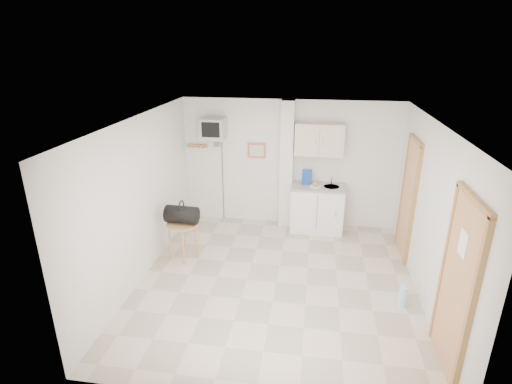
# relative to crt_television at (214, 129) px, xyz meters

# --- Properties ---
(ground) EXTENTS (4.50, 4.50, 0.00)m
(ground) POSITION_rel_crt_television_xyz_m (1.45, -2.02, -1.94)
(ground) COLOR beige
(ground) RESTS_ON ground
(room_envelope) EXTENTS (4.24, 4.54, 2.55)m
(room_envelope) POSITION_rel_crt_television_xyz_m (1.69, -1.93, -0.40)
(room_envelope) COLOR white
(room_envelope) RESTS_ON ground
(kitchenette) EXTENTS (1.03, 0.58, 2.10)m
(kitchenette) POSITION_rel_crt_television_xyz_m (2.02, -0.02, -1.13)
(kitchenette) COLOR white
(kitchenette) RESTS_ON ground
(crt_television) EXTENTS (0.44, 0.45, 2.15)m
(crt_television) POSITION_rel_crt_television_xyz_m (0.00, 0.00, 0.00)
(crt_television) COLOR slate
(crt_television) RESTS_ON ground
(round_table) EXTENTS (0.53, 0.53, 0.65)m
(round_table) POSITION_rel_crt_television_xyz_m (-0.20, -1.52, -1.39)
(round_table) COLOR #A57A40
(round_table) RESTS_ON ground
(duffel_bag) EXTENTS (0.56, 0.33, 0.40)m
(duffel_bag) POSITION_rel_crt_television_xyz_m (-0.21, -1.49, -1.13)
(duffel_bag) COLOR black
(duffel_bag) RESTS_ON round_table
(water_bottle) EXTENTS (0.12, 0.12, 0.36)m
(water_bottle) POSITION_rel_crt_television_xyz_m (3.26, -2.34, -1.77)
(water_bottle) COLOR #AEDDEF
(water_bottle) RESTS_ON ground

